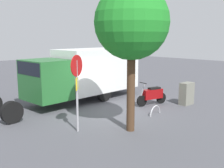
{
  "coord_description": "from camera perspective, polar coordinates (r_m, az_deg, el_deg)",
  "views": [
    {
      "loc": [
        7.97,
        8.61,
        3.42
      ],
      "look_at": [
        -0.24,
        0.19,
        1.34
      ],
      "focal_mm": 43.17,
      "sensor_mm": 36.0,
      "label": 1
    }
  ],
  "objects": [
    {
      "name": "ground_plane",
      "position": [
        12.22,
        -1.46,
        -6.24
      ],
      "size": [
        60.0,
        60.0,
        0.0
      ],
      "primitive_type": "plane",
      "color": "#4A4B51"
    },
    {
      "name": "utility_cabinet",
      "position": [
        14.18,
        15.51,
        -1.97
      ],
      "size": [
        0.78,
        0.46,
        1.13
      ],
      "primitive_type": "cube",
      "rotation": [
        0.0,
        0.0,
        -0.03
      ],
      "color": "slate",
      "rests_on": "ground"
    },
    {
      "name": "motorcycle",
      "position": [
        13.76,
        8.55,
        -2.26
      ],
      "size": [
        1.78,
        0.7,
        1.2
      ],
      "rotation": [
        0.0,
        0.0,
        -0.24
      ],
      "color": "black",
      "rests_on": "ground"
    },
    {
      "name": "bike_rack_hoop",
      "position": [
        12.16,
        9.13,
        -6.44
      ],
      "size": [
        0.85,
        0.15,
        0.85
      ],
      "primitive_type": "torus",
      "rotation": [
        1.57,
        0.0,
        0.11
      ],
      "color": "#B7B7BC",
      "rests_on": "ground"
    },
    {
      "name": "stop_sign",
      "position": [
        9.59,
        -7.44,
        0.55
      ],
      "size": [
        0.71,
        0.33,
        2.79
      ],
      "color": "#9E9EA3",
      "rests_on": "ground"
    },
    {
      "name": "box_truck_near",
      "position": [
        14.51,
        -6.03,
        2.59
      ],
      "size": [
        8.44,
        2.5,
        2.76
      ],
      "rotation": [
        0.0,
        0.0,
        0.04
      ],
      "color": "black",
      "rests_on": "ground"
    },
    {
      "name": "street_tree",
      "position": [
        9.53,
        4.19,
        12.72
      ],
      "size": [
        2.62,
        2.62,
        5.22
      ],
      "color": "#47301E",
      "rests_on": "ground"
    }
  ]
}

